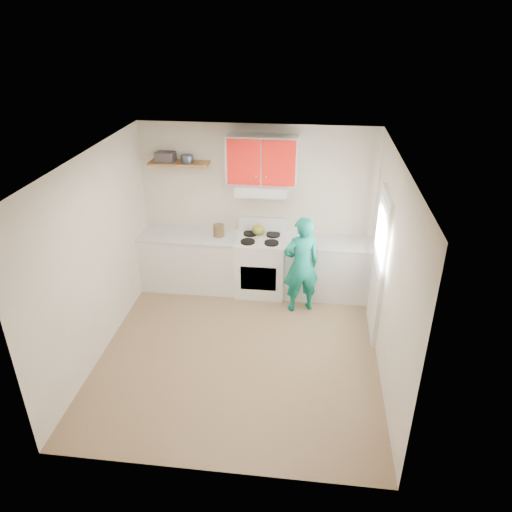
# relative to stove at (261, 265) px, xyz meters

# --- Properties ---
(floor) EXTENTS (3.80, 3.80, 0.00)m
(floor) POSITION_rel_stove_xyz_m (-0.10, -1.57, -0.46)
(floor) COLOR brown
(floor) RESTS_ON ground
(ceiling) EXTENTS (3.60, 3.80, 0.04)m
(ceiling) POSITION_rel_stove_xyz_m (-0.10, -1.57, 2.14)
(ceiling) COLOR white
(ceiling) RESTS_ON floor
(back_wall) EXTENTS (3.60, 0.04, 2.60)m
(back_wall) POSITION_rel_stove_xyz_m (-0.10, 0.32, 0.84)
(back_wall) COLOR beige
(back_wall) RESTS_ON floor
(front_wall) EXTENTS (3.60, 0.04, 2.60)m
(front_wall) POSITION_rel_stove_xyz_m (-0.10, -3.47, 0.84)
(front_wall) COLOR beige
(front_wall) RESTS_ON floor
(left_wall) EXTENTS (0.04, 3.80, 2.60)m
(left_wall) POSITION_rel_stove_xyz_m (-1.90, -1.57, 0.84)
(left_wall) COLOR beige
(left_wall) RESTS_ON floor
(right_wall) EXTENTS (0.04, 3.80, 2.60)m
(right_wall) POSITION_rel_stove_xyz_m (1.70, -1.57, 0.84)
(right_wall) COLOR beige
(right_wall) RESTS_ON floor
(door) EXTENTS (0.05, 0.85, 2.05)m
(door) POSITION_rel_stove_xyz_m (1.68, -0.88, 0.56)
(door) COLOR white
(door) RESTS_ON floor
(door_glass) EXTENTS (0.01, 0.55, 0.95)m
(door_glass) POSITION_rel_stove_xyz_m (1.65, -0.88, 0.99)
(door_glass) COLOR white
(door_glass) RESTS_ON door
(counter_left) EXTENTS (1.52, 0.60, 0.90)m
(counter_left) POSITION_rel_stove_xyz_m (-1.14, 0.02, -0.01)
(counter_left) COLOR silver
(counter_left) RESTS_ON floor
(counter_right) EXTENTS (1.32, 0.60, 0.90)m
(counter_right) POSITION_rel_stove_xyz_m (1.04, 0.02, -0.01)
(counter_right) COLOR silver
(counter_right) RESTS_ON floor
(stove) EXTENTS (0.76, 0.65, 0.92)m
(stove) POSITION_rel_stove_xyz_m (0.00, 0.00, 0.00)
(stove) COLOR white
(stove) RESTS_ON floor
(range_hood) EXTENTS (0.76, 0.44, 0.15)m
(range_hood) POSITION_rel_stove_xyz_m (0.00, 0.10, 1.24)
(range_hood) COLOR silver
(range_hood) RESTS_ON back_wall
(upper_cabinets) EXTENTS (1.02, 0.33, 0.70)m
(upper_cabinets) POSITION_rel_stove_xyz_m (0.00, 0.16, 1.66)
(upper_cabinets) COLOR red
(upper_cabinets) RESTS_ON back_wall
(shelf) EXTENTS (0.90, 0.30, 0.04)m
(shelf) POSITION_rel_stove_xyz_m (-1.25, 0.18, 1.56)
(shelf) COLOR brown
(shelf) RESTS_ON back_wall
(books) EXTENTS (0.30, 0.23, 0.14)m
(books) POSITION_rel_stove_xyz_m (-1.45, 0.17, 1.65)
(books) COLOR #393236
(books) RESTS_ON shelf
(tin) EXTENTS (0.22, 0.22, 0.11)m
(tin) POSITION_rel_stove_xyz_m (-1.12, 0.16, 1.63)
(tin) COLOR #333D4C
(tin) RESTS_ON shelf
(kettle) EXTENTS (0.26, 0.26, 0.17)m
(kettle) POSITION_rel_stove_xyz_m (-0.05, 0.15, 0.54)
(kettle) COLOR olive
(kettle) RESTS_ON stove
(crock) EXTENTS (0.22, 0.22, 0.21)m
(crock) POSITION_rel_stove_xyz_m (-0.66, 0.03, 0.54)
(crock) COLOR #4B3A20
(crock) RESTS_ON counter_left
(cutting_board) EXTENTS (0.32, 0.27, 0.02)m
(cutting_board) POSITION_rel_stove_xyz_m (0.86, -0.00, 0.45)
(cutting_board) COLOR olive
(cutting_board) RESTS_ON counter_right
(silicone_mat) EXTENTS (0.32, 0.27, 0.01)m
(silicone_mat) POSITION_rel_stove_xyz_m (1.31, -0.02, 0.44)
(silicone_mat) COLOR #B31219
(silicone_mat) RESTS_ON counter_right
(person) EXTENTS (0.64, 0.53, 1.50)m
(person) POSITION_rel_stove_xyz_m (0.64, -0.45, 0.29)
(person) COLOR #0C6E5C
(person) RESTS_ON floor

